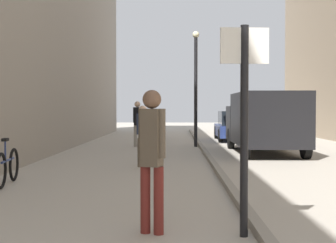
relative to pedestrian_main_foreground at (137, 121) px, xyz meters
The scene contains 10 objects.
ground_plane 6.30m from the pedestrian_main_foreground, 80.43° to the right, with size 80.00×80.00×0.00m, color #A8A093.
kerb_strip 6.73m from the pedestrian_main_foreground, 66.88° to the right, with size 0.16×40.00×0.12m, color gray.
pedestrian_main_foreground is the anchor object (origin of this frame).
pedestrian_mid_block 13.76m from the pedestrian_main_foreground, 84.75° to the right, with size 0.34×0.27×1.82m.
pedestrian_far_crossing 6.86m from the pedestrian_main_foreground, 84.33° to the right, with size 0.33×0.22×1.66m.
delivery_van 5.49m from the pedestrian_main_foreground, 31.06° to the right, with size 2.13×5.40×2.12m.
parked_car 6.03m from the pedestrian_main_foreground, 41.25° to the left, with size 1.90×4.23×1.45m.
street_sign_post 14.03m from the pedestrian_main_foreground, 80.15° to the right, with size 0.60×0.10×2.60m.
lamp_post 2.91m from the pedestrian_main_foreground, ahead, with size 0.28×0.28×4.76m.
bicycle_leaning 10.09m from the pedestrian_main_foreground, 100.95° to the right, with size 0.23×1.77×0.98m.
Camera 1 is at (0.52, -1.58, 1.58)m, focal length 51.15 mm.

